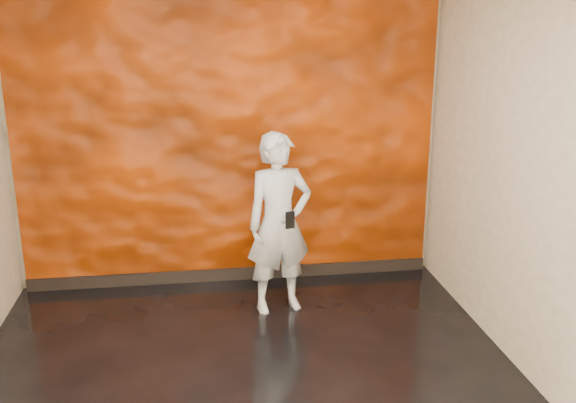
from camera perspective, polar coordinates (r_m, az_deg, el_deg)
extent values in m
cube|color=black|center=(4.72, -3.46, -16.20)|extent=(4.00, 4.00, 0.01)
cube|color=tan|center=(6.08, -5.29, 5.59)|extent=(4.00, 0.02, 2.80)
cube|color=tan|center=(2.29, 0.28, -13.40)|extent=(4.00, 0.02, 2.80)
cube|color=tan|center=(4.72, 21.21, 1.35)|extent=(0.02, 4.00, 2.80)
cube|color=#C83A00|center=(6.04, -5.26, 5.33)|extent=(3.90, 0.06, 2.75)
cube|color=black|center=(6.39, -4.93, -6.43)|extent=(3.90, 0.04, 0.12)
imported|color=#A8ACB7|center=(5.52, -0.78, -1.98)|extent=(0.64, 0.49, 1.59)
cube|color=black|center=(5.28, 0.19, -1.66)|extent=(0.08, 0.04, 0.14)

